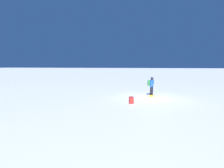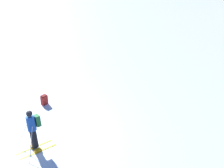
% 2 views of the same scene
% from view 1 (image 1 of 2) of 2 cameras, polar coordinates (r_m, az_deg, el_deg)
% --- Properties ---
extents(ground_plane, '(300.00, 300.00, 0.00)m').
position_cam_1_polar(ground_plane, '(14.70, 12.75, -4.51)').
color(ground_plane, white).
extents(skier, '(1.28, 1.63, 1.72)m').
position_cam_1_polar(skier, '(15.24, 12.73, -0.55)').
color(skier, yellow).
rests_on(skier, ground).
extents(spare_backpack, '(0.31, 0.36, 0.50)m').
position_cam_1_polar(spare_backpack, '(12.32, 6.31, -5.29)').
color(spare_backpack, '#AD231E').
rests_on(spare_backpack, ground).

